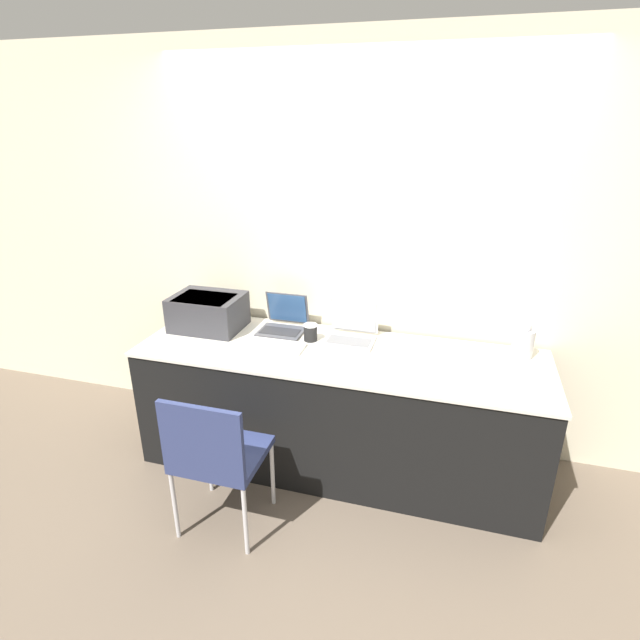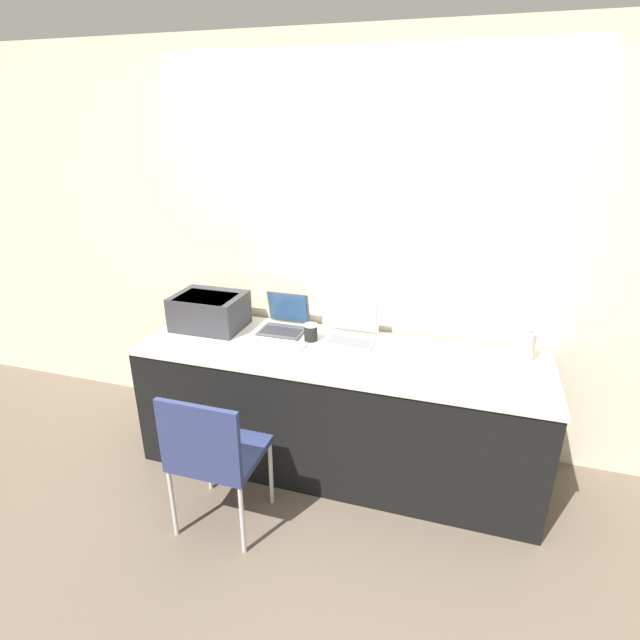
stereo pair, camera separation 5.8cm
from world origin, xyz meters
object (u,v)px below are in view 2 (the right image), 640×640
object	(u,v)px
metal_pitcher	(524,344)
chair	(213,451)
printer	(209,310)
laptop_right	(352,332)
external_keyboard	(274,345)
coffee_cup	(311,332)
laptop_left	(284,323)

from	to	relation	value
metal_pitcher	chair	xyz separation A→B (m)	(-1.52, -0.99, -0.38)
printer	chair	distance (m)	1.07
printer	chair	bearing A→B (deg)	-61.87
printer	laptop_right	bearing A→B (deg)	4.60
external_keyboard	coffee_cup	size ratio (longest dim) A/B	3.51
external_keyboard	chair	bearing A→B (deg)	-94.89
laptop_left	metal_pitcher	xyz separation A→B (m)	(1.49, 0.02, 0.05)
external_keyboard	metal_pitcher	xyz separation A→B (m)	(1.46, 0.28, 0.09)
laptop_left	chair	size ratio (longest dim) A/B	0.34
printer	laptop_right	world-z (taller)	laptop_right
chair	metal_pitcher	bearing A→B (deg)	33.10
laptop_left	external_keyboard	size ratio (longest dim) A/B	0.76
coffee_cup	printer	bearing A→B (deg)	179.81
laptop_left	chair	distance (m)	1.03
metal_pitcher	chair	bearing A→B (deg)	-146.90
printer	laptop_left	distance (m)	0.51
laptop_left	laptop_right	xyz separation A→B (m)	(0.47, -0.02, 0.00)
laptop_left	chair	bearing A→B (deg)	-91.65
printer	coffee_cup	distance (m)	0.72
coffee_cup	chair	size ratio (longest dim) A/B	0.13
coffee_cup	metal_pitcher	size ratio (longest dim) A/B	0.49
coffee_cup	metal_pitcher	xyz separation A→B (m)	(1.27, 0.12, 0.04)
laptop_left	metal_pitcher	world-z (taller)	laptop_left
printer	chair	size ratio (longest dim) A/B	0.53
printer	laptop_left	bearing A→B (deg)	11.30
laptop_right	chair	size ratio (longest dim) A/B	0.36
laptop_left	external_keyboard	distance (m)	0.27
coffee_cup	metal_pitcher	distance (m)	1.28
external_keyboard	coffee_cup	xyz separation A→B (m)	(0.19, 0.16, 0.04)
laptop_left	coffee_cup	bearing A→B (deg)	-24.68
metal_pitcher	chair	world-z (taller)	metal_pitcher
laptop_left	coffee_cup	world-z (taller)	laptop_left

